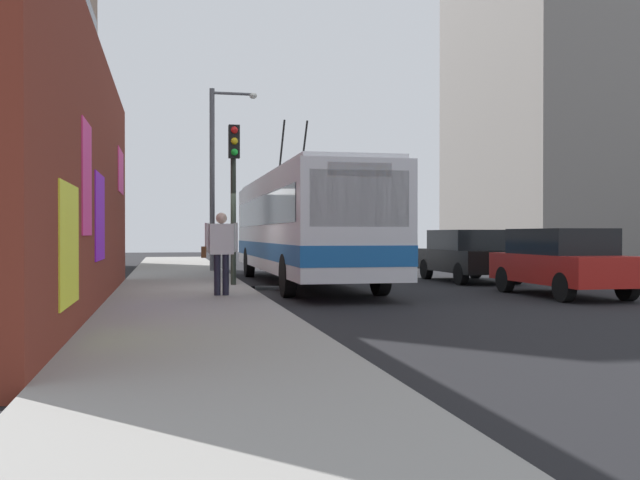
% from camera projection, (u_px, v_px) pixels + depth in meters
% --- Properties ---
extents(ground_plane, '(80.00, 80.00, 0.00)m').
position_uv_depth(ground_plane, '(251.00, 293.00, 17.44)').
color(ground_plane, black).
extents(sidewalk_slab, '(48.00, 3.20, 0.15)m').
position_uv_depth(sidewalk_slab, '(185.00, 291.00, 17.11)').
color(sidewalk_slab, gray).
rests_on(sidewalk_slab, ground_plane).
extents(graffiti_wall, '(14.71, 0.32, 4.94)m').
position_uv_depth(graffiti_wall, '(94.00, 179.00, 13.15)').
color(graffiti_wall, maroon).
rests_on(graffiti_wall, ground_plane).
extents(building_far_right, '(11.76, 6.78, 20.77)m').
position_uv_depth(building_far_right, '(544.00, 61.00, 36.58)').
color(building_far_right, gray).
rests_on(building_far_right, ground_plane).
extents(city_bus, '(12.33, 2.49, 4.91)m').
position_uv_depth(city_bus, '(303.00, 224.00, 20.36)').
color(city_bus, silver).
rests_on(city_bus, ground_plane).
extents(parked_car_red, '(4.09, 1.74, 1.58)m').
position_uv_depth(parked_car_red, '(561.00, 261.00, 16.59)').
color(parked_car_red, '#B21E19').
rests_on(parked_car_red, ground_plane).
extents(parked_car_black, '(4.17, 1.91, 1.58)m').
position_uv_depth(parked_car_black, '(468.00, 254.00, 21.72)').
color(parked_car_black, black).
rests_on(parked_car_black, ground_plane).
extents(pedestrian_at_curb, '(0.24, 0.77, 1.76)m').
position_uv_depth(pedestrian_at_curb, '(221.00, 246.00, 15.09)').
color(pedestrian_at_curb, '#1E1E2D').
rests_on(pedestrian_at_curb, sidewalk_slab).
extents(traffic_light, '(0.49, 0.28, 4.10)m').
position_uv_depth(traffic_light, '(234.00, 177.00, 18.15)').
color(traffic_light, '#2D382D').
rests_on(traffic_light, sidewalk_slab).
extents(street_lamp, '(0.44, 1.70, 6.48)m').
position_uv_depth(street_lamp, '(217.00, 166.00, 25.27)').
color(street_lamp, '#4C4C51').
rests_on(street_lamp, sidewalk_slab).
extents(curbside_puddle, '(1.52, 1.52, 0.00)m').
position_uv_depth(curbside_puddle, '(267.00, 288.00, 19.09)').
color(curbside_puddle, black).
rests_on(curbside_puddle, ground_plane).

